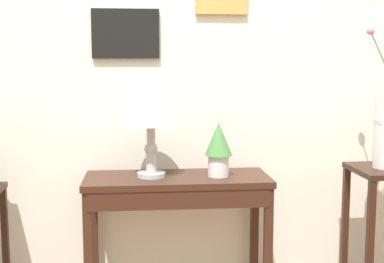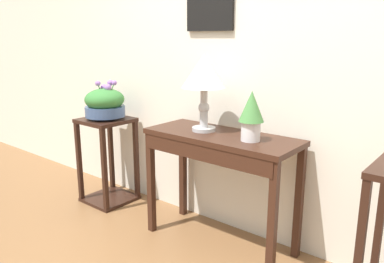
# 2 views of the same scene
# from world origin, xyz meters

# --- Properties ---
(back_wall_with_art) EXTENTS (9.00, 0.13, 2.80)m
(back_wall_with_art) POSITION_xyz_m (-0.00, 1.33, 1.40)
(back_wall_with_art) COLOR silver
(back_wall_with_art) RESTS_ON ground
(console_table) EXTENTS (1.03, 0.42, 0.78)m
(console_table) POSITION_xyz_m (-0.08, 1.01, 0.66)
(console_table) COLOR #381E14
(console_table) RESTS_ON ground
(table_lamp) EXTENTS (0.30, 0.30, 0.51)m
(table_lamp) POSITION_xyz_m (-0.22, 1.03, 1.15)
(table_lamp) COLOR #B7B7BC
(table_lamp) RESTS_ON console_table
(potted_plant_on_console) EXTENTS (0.15, 0.15, 0.30)m
(potted_plant_on_console) POSITION_xyz_m (0.15, 1.01, 0.95)
(potted_plant_on_console) COLOR silver
(potted_plant_on_console) RESTS_ON console_table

